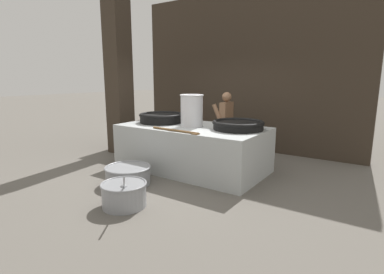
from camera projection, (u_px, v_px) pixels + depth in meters
name	position (u px, v px, depth m)	size (l,w,h in m)	color
ground_plane	(192.00, 169.00, 6.38)	(60.00, 60.00, 0.00)	#666059
back_wall	(244.00, 72.00, 7.98)	(6.23, 0.24, 4.12)	#382D23
support_pillar	(119.00, 72.00, 7.50)	(0.51, 0.51, 4.12)	#382D23
hearth_platform	(192.00, 148.00, 6.29)	(3.02, 1.59, 0.93)	#B2B7B7
giant_wok_near	(162.00, 117.00, 6.68)	(0.99, 0.99, 0.21)	black
giant_wok_far	(238.00, 125.00, 5.78)	(1.00, 1.00, 0.17)	black
stock_pot	(192.00, 110.00, 6.10)	(0.48, 0.48, 0.65)	silver
stirring_paddle	(177.00, 131.00, 5.55)	(1.10, 0.14, 0.04)	brown
cook	(226.00, 123.00, 7.02)	(0.38, 0.59, 1.59)	brown
prep_bowl_vegetables	(124.00, 193.00, 4.49)	(0.77, 0.72, 0.64)	gray
prep_bowl_meat	(128.00, 174.00, 5.43)	(0.84, 0.84, 0.34)	gray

